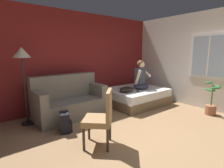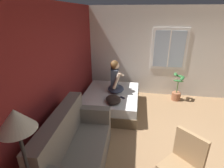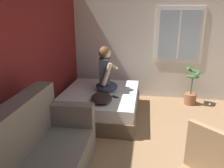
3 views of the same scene
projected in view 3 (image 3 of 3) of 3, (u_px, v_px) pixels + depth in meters
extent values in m
cube|color=maroon|center=(1.00, 63.00, 2.75)|extent=(10.41, 0.16, 2.70)
cube|color=silver|center=(196.00, 41.00, 4.93)|extent=(0.16, 7.04, 2.70)
cube|color=white|center=(179.00, 35.00, 4.86)|extent=(0.02, 1.04, 1.24)
cube|color=#9EB2C6|center=(179.00, 35.00, 4.85)|extent=(0.01, 0.88, 1.08)
cube|color=white|center=(179.00, 35.00, 4.85)|extent=(0.01, 0.04, 1.08)
cube|color=brown|center=(100.00, 108.00, 4.40)|extent=(1.78, 1.48, 0.26)
cube|color=white|center=(100.00, 97.00, 4.33)|extent=(1.72, 1.44, 0.22)
cube|color=slate|center=(14.00, 132.00, 2.32)|extent=(1.71, 0.30, 0.60)
cube|color=slate|center=(66.00, 114.00, 3.05)|extent=(0.21, 0.81, 0.32)
cube|color=#9E7A51|center=(210.00, 153.00, 1.97)|extent=(0.36, 0.38, 0.48)
ellipsoid|color=#383D51|center=(107.00, 86.00, 4.37)|extent=(0.58, 0.51, 0.16)
cube|color=#3F4756|center=(105.00, 71.00, 4.27)|extent=(0.36, 0.25, 0.48)
cylinder|color=beige|center=(107.00, 74.00, 4.09)|extent=(0.11, 0.22, 0.44)
cylinder|color=beige|center=(109.00, 64.00, 4.40)|extent=(0.14, 0.38, 0.29)
sphere|color=beige|center=(105.00, 53.00, 4.17)|extent=(0.21, 0.21, 0.21)
ellipsoid|color=brown|center=(104.00, 52.00, 4.16)|extent=(0.26, 0.25, 0.23)
ellipsoid|color=#2D231E|center=(102.00, 98.00, 3.78)|extent=(0.57, 0.49, 0.14)
cube|color=black|center=(115.00, 97.00, 4.01)|extent=(0.14, 0.16, 0.01)
cylinder|color=#995B3D|center=(190.00, 99.00, 4.91)|extent=(0.26, 0.26, 0.24)
cylinder|color=#426033|center=(192.00, 86.00, 4.81)|extent=(0.03, 0.03, 0.36)
ellipsoid|color=#2D6B33|center=(193.00, 77.00, 4.65)|extent=(0.15, 0.29, 0.06)
ellipsoid|color=#2D6B33|center=(195.00, 71.00, 4.79)|extent=(0.22, 0.29, 0.06)
ellipsoid|color=#2D6B33|center=(189.00, 68.00, 4.73)|extent=(0.29, 0.15, 0.06)
ellipsoid|color=#2D6B33|center=(198.00, 74.00, 4.67)|extent=(0.30, 0.21, 0.06)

